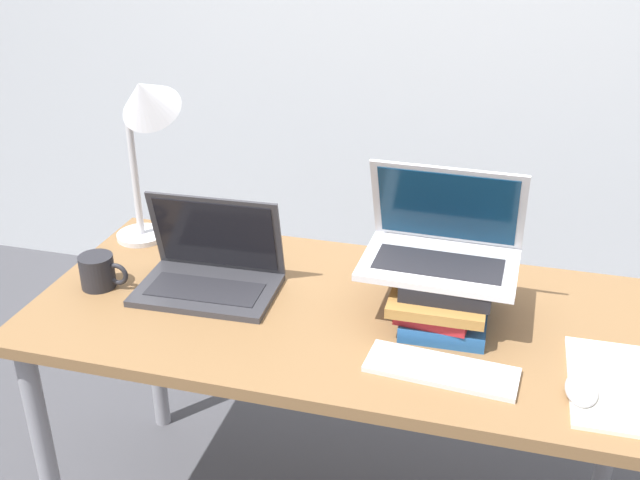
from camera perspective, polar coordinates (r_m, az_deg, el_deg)
The scene contains 9 objects.
desk at distance 1.85m, azimuth 2.00°, elevation -7.49°, with size 1.51×0.71×0.73m.
laptop_left at distance 1.90m, azimuth -8.37°, elevation -2.35°, with size 0.35×0.24×0.23m.
book_stack at distance 1.77m, azimuth 9.49°, elevation -4.12°, with size 0.23×0.29×0.13m.
laptop_on_books at distance 1.75m, azimuth 9.28°, elevation -0.36°, with size 0.36×0.25×0.24m.
wireless_keyboard at distance 1.61m, azimuth 9.24°, elevation -9.71°, with size 0.33×0.14×0.01m.
mouse at distance 1.61m, azimuth 19.30°, elevation -10.70°, with size 0.06×0.11×0.03m.
notepad at distance 1.67m, azimuth 22.03°, elevation -10.30°, with size 0.22×0.31×0.01m.
mug at distance 1.96m, azimuth -16.52°, elevation -2.32°, with size 0.13×0.09×0.09m.
desk_lamp at distance 2.02m, azimuth -13.24°, elevation 9.23°, with size 0.23×0.20×0.52m.
Camera 1 is at (0.34, -1.15, 1.67)m, focal length 42.00 mm.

